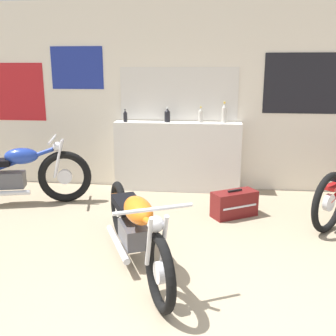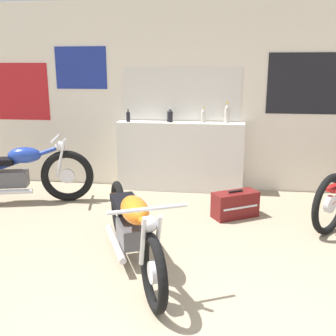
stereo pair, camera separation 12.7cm
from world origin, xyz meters
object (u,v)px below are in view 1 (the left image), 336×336
bottle_leftmost (125,116)px  motorcycle_blue (15,174)px  motorcycle_orange (135,226)px  bottle_center (201,115)px  bottle_right_center (224,113)px  bottle_left_center (167,116)px  hard_case_darkred (234,204)px

bottle_leftmost → motorcycle_blue: 1.76m
motorcycle_orange → motorcycle_blue: 2.50m
bottle_leftmost → bottle_center: size_ratio=0.81×
bottle_leftmost → bottle_right_center: bearing=2.7°
bottle_center → motorcycle_blue: size_ratio=0.12×
bottle_center → motorcycle_blue: bottle_center is taller
bottle_left_center → bottle_center: size_ratio=0.94×
bottle_center → bottle_right_center: (0.34, -0.00, 0.03)m
bottle_left_center → bottle_right_center: (0.84, 0.02, 0.04)m
motorcycle_orange → bottle_center: bearing=78.1°
bottle_left_center → motorcycle_orange: bottle_left_center is taller
bottle_right_center → hard_case_darkred: (0.13, -1.07, -1.02)m
motorcycle_orange → bottle_left_center: bearing=89.4°
bottle_right_center → motorcycle_blue: 3.07m
bottle_left_center → bottle_right_center: bottle_right_center is taller
motorcycle_orange → motorcycle_blue: motorcycle_blue is taller
bottle_left_center → bottle_right_center: bearing=1.5°
bottle_leftmost → motorcycle_orange: (0.60, -2.40, -0.73)m
bottle_right_center → bottle_left_center: bearing=-178.5°
bottle_right_center → bottle_leftmost: bearing=-177.3°
bottle_center → bottle_left_center: bearing=-177.0°
bottle_center → hard_case_darkred: size_ratio=0.38×
motorcycle_blue → bottle_left_center: bearing=24.3°
bottle_right_center → motorcycle_orange: size_ratio=0.16×
bottle_left_center → hard_case_darkred: (0.97, -1.04, -0.98)m
motorcycle_blue → hard_case_darkred: 2.98m
bottle_leftmost → bottle_right_center: size_ratio=0.62×
motorcycle_blue → motorcycle_orange: bearing=-38.2°
bottle_left_center → motorcycle_blue: 2.30m
bottle_center → bottle_leftmost: bearing=-176.3°
bottle_center → bottle_right_center: bottle_right_center is taller
motorcycle_orange → motorcycle_blue: bearing=141.8°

